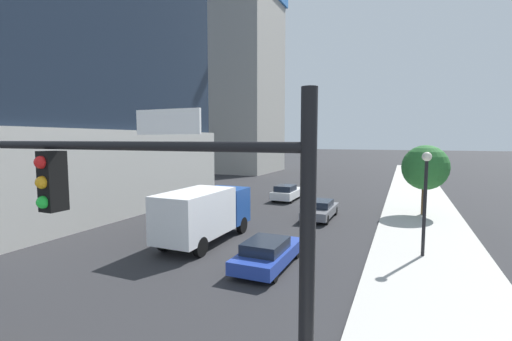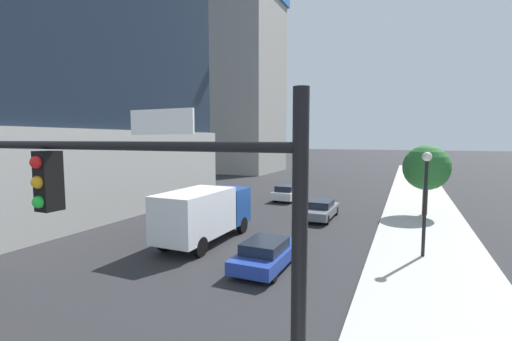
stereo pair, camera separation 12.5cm
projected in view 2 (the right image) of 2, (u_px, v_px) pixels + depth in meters
sidewalk at (427, 243)px, 18.87m from camera, size 5.42×120.00×0.15m
construction_building at (241, 71)px, 60.58m from camera, size 25.87×13.96×40.40m
traffic_light_pole at (167, 234)px, 5.04m from camera, size 6.01×0.48×6.22m
street_lamp at (426, 187)px, 16.25m from camera, size 0.44×0.44×5.00m
street_tree at (426, 168)px, 25.28m from camera, size 3.30×3.30×5.18m
car_white at (288, 192)px, 32.60m from camera, size 1.90×4.77×1.48m
car_blue at (267, 253)px, 15.50m from camera, size 1.93×4.60×1.30m
car_gray at (321, 209)px, 24.97m from camera, size 1.83×4.74×1.33m
box_truck at (204, 212)px, 19.13m from camera, size 2.44×6.82×3.00m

